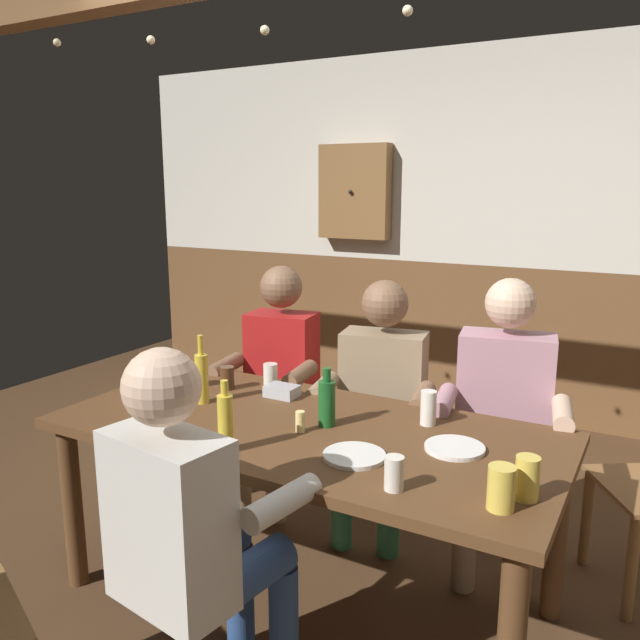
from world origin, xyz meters
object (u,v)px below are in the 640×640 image
pint_glass_6 (527,478)px  wall_dart_cabinet (355,192)px  condiment_caddy (282,391)px  pint_glass_1 (227,378)px  plate_1 (354,456)px  pint_glass_3 (501,488)px  pint_glass_5 (183,375)px  bottle_2 (225,422)px  pint_glass_2 (133,386)px  person_1 (380,393)px  pint_glass_0 (428,408)px  pint_glass_4 (270,375)px  person_0 (277,373)px  person_2 (503,411)px  person_3 (192,523)px  dining_table (304,449)px  table_candle (300,422)px  bottle_1 (327,402)px  bottle_0 (202,377)px  pint_glass_7 (394,473)px  plate_0 (455,448)px

pint_glass_6 → wall_dart_cabinet: size_ratio=0.19×
condiment_caddy → pint_glass_1: 0.28m
plate_1 → pint_glass_3: 0.53m
pint_glass_5 → bottle_2: bearing=-38.0°
pint_glass_2 → wall_dart_cabinet: 2.64m
person_1 → plate_1: 0.91m
pint_glass_0 → pint_glass_4: 0.81m
person_0 → plate_1: bearing=126.4°
person_2 → person_3: size_ratio=1.03×
pint_glass_3 → dining_table: bearing=161.0°
table_candle → pint_glass_0: pint_glass_0 is taller
pint_glass_1 → pint_glass_6: pint_glass_6 is taller
plate_1 → pint_glass_6: bearing=-1.4°
pint_glass_3 → wall_dart_cabinet: size_ratio=0.19×
condiment_caddy → pint_glass_5: (-0.46, -0.12, 0.03)m
dining_table → table_candle: (0.02, -0.06, 0.14)m
plate_1 → pint_glass_4: size_ratio=2.06×
person_2 → pint_glass_5: size_ratio=10.64×
bottle_1 → pint_glass_6: bottle_1 is taller
bottle_0 → table_candle: bearing=-8.3°
bottle_2 → condiment_caddy: bearing=103.8°
person_1 → pint_glass_7: 1.13m
person_2 → pint_glass_2: 1.60m
person_0 → pint_glass_7: size_ratio=11.70×
condiment_caddy → plate_1: (0.56, -0.42, -0.02)m
person_2 → bottle_0: person_2 is taller
plate_1 → bottle_2: 0.46m
dining_table → wall_dart_cabinet: size_ratio=2.78×
dining_table → plate_0: plate_0 is taller
bottle_0 → wall_dart_cabinet: wall_dart_cabinet is taller
person_0 → pint_glass_0: person_0 is taller
bottle_1 → pint_glass_1: bottle_1 is taller
plate_1 → pint_glass_7: 0.26m
dining_table → person_0: bearing=129.7°
pint_glass_3 → wall_dart_cabinet: wall_dart_cabinet is taller
person_2 → bottle_1: person_2 is taller
dining_table → pint_glass_1: (-0.53, 0.22, 0.15)m
pint_glass_0 → pint_glass_5: 1.13m
pint_glass_6 → bottle_2: bearing=-171.1°
person_2 → condiment_caddy: (-0.86, -0.44, 0.08)m
person_0 → pint_glass_0: size_ratio=9.24×
pint_glass_0 → person_2: bearing=67.3°
bottle_0 → pint_glass_1: bottle_0 is taller
person_2 → plate_1: (-0.30, -0.86, 0.06)m
plate_1 → pint_glass_4: bearing=142.7°
table_candle → pint_glass_3: pint_glass_3 is taller
plate_0 → wall_dart_cabinet: (-1.56, 2.37, 0.84)m
table_candle → person_0: bearing=128.2°
plate_0 → bottle_2: size_ratio=0.82×
person_1 → condiment_caddy: bearing=47.6°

